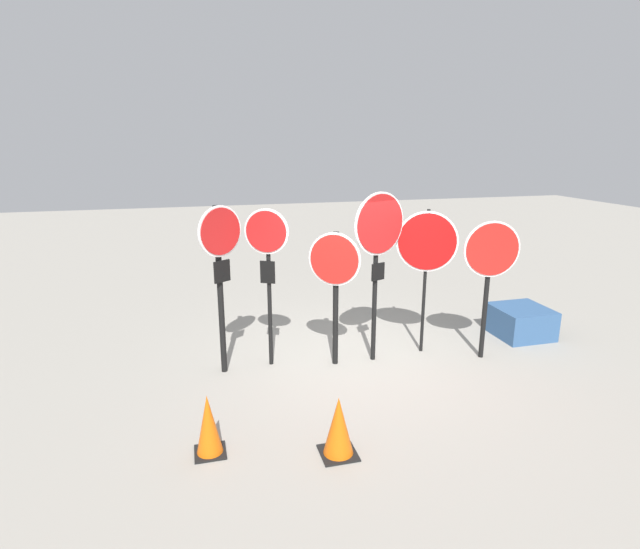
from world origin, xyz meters
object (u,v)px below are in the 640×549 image
object	(u,v)px
storage_crate	(521,322)
stop_sign_5	(490,261)
stop_sign_2	(335,274)
stop_sign_3	(379,240)
stop_sign_1	(267,253)
traffic_cone_1	(208,425)
stop_sign_4	(427,247)
traffic_cone_0	(339,426)
stop_sign_0	(220,260)

from	to	relation	value
storage_crate	stop_sign_5	bearing A→B (deg)	-149.90
stop_sign_2	stop_sign_3	bearing A→B (deg)	32.66
stop_sign_2	stop_sign_3	world-z (taller)	stop_sign_3
stop_sign_1	traffic_cone_1	bearing A→B (deg)	-89.18
stop_sign_2	traffic_cone_1	bearing A→B (deg)	-103.15
stop_sign_1	stop_sign_3	bearing A→B (deg)	18.34
storage_crate	stop_sign_4	bearing A→B (deg)	-173.66
traffic_cone_0	storage_crate	size ratio (longest dim) A/B	0.77
stop_sign_4	stop_sign_2	bearing A→B (deg)	-152.14
storage_crate	stop_sign_1	bearing A→B (deg)	-178.95
stop_sign_2	stop_sign_3	xyz separation A→B (m)	(0.66, -0.02, 0.48)
stop_sign_1	traffic_cone_1	xyz separation A→B (m)	(-1.00, -2.05, -1.42)
stop_sign_0	stop_sign_1	size ratio (longest dim) A/B	1.03
stop_sign_1	traffic_cone_1	world-z (taller)	stop_sign_1
stop_sign_1	stop_sign_5	xyz separation A→B (m)	(3.29, -0.60, -0.18)
stop_sign_3	stop_sign_5	size ratio (longest dim) A/B	1.20
traffic_cone_0	storage_crate	bearing A→B (deg)	31.41
stop_sign_2	storage_crate	xyz separation A→B (m)	(3.51, 0.31, -1.19)
stop_sign_2	traffic_cone_1	xyz separation A→B (m)	(-1.96, -1.82, -1.10)
stop_sign_3	traffic_cone_1	distance (m)	3.56
storage_crate	stop_sign_3	bearing A→B (deg)	-173.47
stop_sign_2	stop_sign_4	bearing A→B (deg)	37.32
stop_sign_2	storage_crate	size ratio (longest dim) A/B	2.30
stop_sign_3	traffic_cone_0	bearing A→B (deg)	-141.09
stop_sign_5	storage_crate	world-z (taller)	stop_sign_5
stop_sign_0	stop_sign_3	world-z (taller)	stop_sign_3
stop_sign_0	stop_sign_1	world-z (taller)	stop_sign_0
stop_sign_1	storage_crate	world-z (taller)	stop_sign_1
stop_sign_4	traffic_cone_0	bearing A→B (deg)	-108.04
stop_sign_1	stop_sign_4	size ratio (longest dim) A/B	1.04
stop_sign_5	stop_sign_4	bearing A→B (deg)	162.86
stop_sign_0	stop_sign_2	size ratio (longest dim) A/B	1.20
traffic_cone_1	stop_sign_3	bearing A→B (deg)	34.53
stop_sign_1	storage_crate	distance (m)	4.72
stop_sign_4	traffic_cone_0	xyz separation A→B (m)	(-2.10, -2.28, -1.41)
stop_sign_2	stop_sign_5	size ratio (longest dim) A/B	0.94
traffic_cone_0	storage_crate	xyz separation A→B (m)	(4.10, 2.51, -0.08)
stop_sign_5	stop_sign_2	bearing A→B (deg)	-177.30
stop_sign_4	stop_sign_5	xyz separation A→B (m)	(0.83, -0.46, -0.16)
stop_sign_1	stop_sign_2	size ratio (longest dim) A/B	1.17
stop_sign_0	traffic_cone_0	size ratio (longest dim) A/B	3.61
stop_sign_2	traffic_cone_1	world-z (taller)	stop_sign_2
stop_sign_2	stop_sign_1	bearing A→B (deg)	-159.51
stop_sign_0	traffic_cone_0	world-z (taller)	stop_sign_0
stop_sign_0	stop_sign_5	world-z (taller)	stop_sign_0
stop_sign_4	traffic_cone_1	size ratio (longest dim) A/B	3.31
stop_sign_0	stop_sign_4	xyz separation A→B (m)	(3.14, -0.07, 0.02)
stop_sign_2	traffic_cone_1	distance (m)	2.89
stop_sign_0	stop_sign_5	xyz separation A→B (m)	(3.97, -0.53, -0.14)
stop_sign_5	traffic_cone_1	bearing A→B (deg)	-149.63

